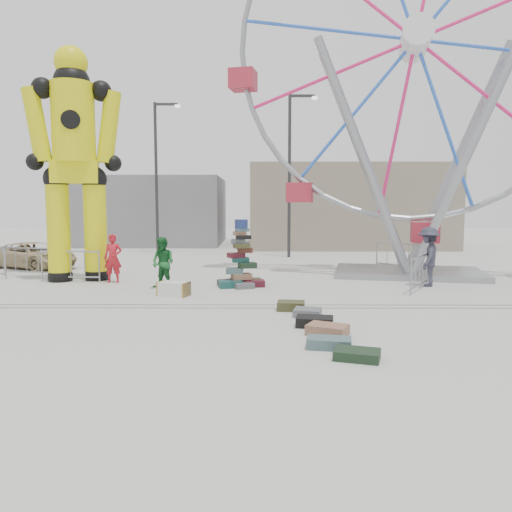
{
  "coord_description": "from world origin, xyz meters",
  "views": [
    {
      "loc": [
        1.45,
        -11.93,
        2.64
      ],
      "look_at": [
        1.39,
        2.08,
        1.19
      ],
      "focal_mm": 35.0,
      "sensor_mm": 36.0,
      "label": 1
    }
  ],
  "objects_px": {
    "ferris_wheel": "(415,71)",
    "barricade_dummy_c": "(70,266)",
    "pedestrian_red": "(113,258)",
    "crash_test_dummy": "(74,155)",
    "barricade_dummy_b": "(27,262)",
    "barricade_wheel_back": "(398,256)",
    "suitcase_tower": "(241,268)",
    "lamp_post_left": "(158,170)",
    "barricade_wheel_front": "(419,273)",
    "pedestrian_black": "(55,256)",
    "pedestrian_green": "(163,263)",
    "pedestrian_grey": "(428,257)",
    "parked_suv": "(33,255)",
    "steamer_trunk": "(174,289)",
    "lamp_post_right": "(291,167)"
  },
  "relations": [
    {
      "from": "pedestrian_red",
      "to": "pedestrian_green",
      "type": "bearing_deg",
      "value": -34.27
    },
    {
      "from": "steamer_trunk",
      "to": "barricade_wheel_back",
      "type": "bearing_deg",
      "value": 55.46
    },
    {
      "from": "barricade_wheel_front",
      "to": "pedestrian_black",
      "type": "distance_m",
      "value": 12.79
    },
    {
      "from": "pedestrian_red",
      "to": "pedestrian_green",
      "type": "relative_size",
      "value": 1.02
    },
    {
      "from": "steamer_trunk",
      "to": "lamp_post_left",
      "type": "bearing_deg",
      "value": 122.17
    },
    {
      "from": "barricade_dummy_b",
      "to": "pedestrian_red",
      "type": "distance_m",
      "value": 3.88
    },
    {
      "from": "lamp_post_left",
      "to": "pedestrian_green",
      "type": "height_order",
      "value": "lamp_post_left"
    },
    {
      "from": "barricade_wheel_front",
      "to": "pedestrian_green",
      "type": "xyz_separation_m",
      "value": [
        -7.94,
        0.33,
        0.26
      ]
    },
    {
      "from": "pedestrian_red",
      "to": "steamer_trunk",
      "type": "bearing_deg",
      "value": -46.71
    },
    {
      "from": "pedestrian_red",
      "to": "parked_suv",
      "type": "distance_m",
      "value": 5.84
    },
    {
      "from": "lamp_post_right",
      "to": "ferris_wheel",
      "type": "height_order",
      "value": "ferris_wheel"
    },
    {
      "from": "steamer_trunk",
      "to": "parked_suv",
      "type": "height_order",
      "value": "parked_suv"
    },
    {
      "from": "barricade_wheel_front",
      "to": "pedestrian_red",
      "type": "height_order",
      "value": "pedestrian_red"
    },
    {
      "from": "steamer_trunk",
      "to": "suitcase_tower",
      "type": "bearing_deg",
      "value": 61.15
    },
    {
      "from": "barricade_wheel_front",
      "to": "parked_suv",
      "type": "relative_size",
      "value": 0.52
    },
    {
      "from": "ferris_wheel",
      "to": "pedestrian_green",
      "type": "height_order",
      "value": "ferris_wheel"
    },
    {
      "from": "pedestrian_grey",
      "to": "pedestrian_green",
      "type": "bearing_deg",
      "value": -61.74
    },
    {
      "from": "barricade_wheel_front",
      "to": "pedestrian_black",
      "type": "xyz_separation_m",
      "value": [
        -12.44,
        2.99,
        0.21
      ]
    },
    {
      "from": "pedestrian_red",
      "to": "crash_test_dummy",
      "type": "bearing_deg",
      "value": 160.98
    },
    {
      "from": "barricade_dummy_b",
      "to": "pedestrian_red",
      "type": "relative_size",
      "value": 1.21
    },
    {
      "from": "pedestrian_green",
      "to": "pedestrian_black",
      "type": "xyz_separation_m",
      "value": [
        -4.5,
        2.66,
        -0.05
      ]
    },
    {
      "from": "steamer_trunk",
      "to": "pedestrian_grey",
      "type": "bearing_deg",
      "value": 31.46
    },
    {
      "from": "suitcase_tower",
      "to": "barricade_wheel_front",
      "type": "bearing_deg",
      "value": -21.47
    },
    {
      "from": "ferris_wheel",
      "to": "barricade_dummy_c",
      "type": "relative_size",
      "value": 7.51
    },
    {
      "from": "lamp_post_right",
      "to": "pedestrian_black",
      "type": "height_order",
      "value": "lamp_post_right"
    },
    {
      "from": "steamer_trunk",
      "to": "barricade_wheel_front",
      "type": "bearing_deg",
      "value": 26.17
    },
    {
      "from": "ferris_wheel",
      "to": "barricade_dummy_b",
      "type": "bearing_deg",
      "value": -166.63
    },
    {
      "from": "pedestrian_green",
      "to": "parked_suv",
      "type": "relative_size",
      "value": 0.42
    },
    {
      "from": "barricade_wheel_front",
      "to": "parked_suv",
      "type": "height_order",
      "value": "barricade_wheel_front"
    },
    {
      "from": "suitcase_tower",
      "to": "ferris_wheel",
      "type": "distance_m",
      "value": 9.52
    },
    {
      "from": "barricade_wheel_front",
      "to": "crash_test_dummy",
      "type": "bearing_deg",
      "value": 111.29
    },
    {
      "from": "barricade_dummy_b",
      "to": "pedestrian_red",
      "type": "bearing_deg",
      "value": -5.79
    },
    {
      "from": "suitcase_tower",
      "to": "crash_test_dummy",
      "type": "distance_m",
      "value": 6.88
    },
    {
      "from": "lamp_post_right",
      "to": "pedestrian_red",
      "type": "xyz_separation_m",
      "value": [
        -6.55,
        -8.19,
        -3.66
      ]
    },
    {
      "from": "barricade_dummy_b",
      "to": "barricade_wheel_back",
      "type": "relative_size",
      "value": 1.0
    },
    {
      "from": "steamer_trunk",
      "to": "barricade_wheel_back",
      "type": "height_order",
      "value": "barricade_wheel_back"
    },
    {
      "from": "crash_test_dummy",
      "to": "lamp_post_left",
      "type": "bearing_deg",
      "value": 71.1
    },
    {
      "from": "barricade_wheel_front",
      "to": "pedestrian_red",
      "type": "xyz_separation_m",
      "value": [
        -9.87,
        1.57,
        0.28
      ]
    },
    {
      "from": "suitcase_tower",
      "to": "ferris_wheel",
      "type": "relative_size",
      "value": 0.14
    },
    {
      "from": "lamp_post_left",
      "to": "barricade_dummy_b",
      "type": "relative_size",
      "value": 4.0
    },
    {
      "from": "steamer_trunk",
      "to": "pedestrian_green",
      "type": "height_order",
      "value": "pedestrian_green"
    },
    {
      "from": "barricade_dummy_b",
      "to": "pedestrian_grey",
      "type": "distance_m",
      "value": 14.18
    },
    {
      "from": "barricade_dummy_c",
      "to": "lamp_post_left",
      "type": "bearing_deg",
      "value": 87.33
    },
    {
      "from": "pedestrian_black",
      "to": "crash_test_dummy",
      "type": "bearing_deg",
      "value": 175.38
    },
    {
      "from": "suitcase_tower",
      "to": "ferris_wheel",
      "type": "height_order",
      "value": "ferris_wheel"
    },
    {
      "from": "lamp_post_right",
      "to": "steamer_trunk",
      "type": "height_order",
      "value": "lamp_post_right"
    },
    {
      "from": "suitcase_tower",
      "to": "barricade_wheel_front",
      "type": "relative_size",
      "value": 1.08
    },
    {
      "from": "barricade_wheel_back",
      "to": "pedestrian_black",
      "type": "relative_size",
      "value": 1.32
    },
    {
      "from": "ferris_wheel",
      "to": "barricade_dummy_b",
      "type": "distance_m",
      "value": 15.71
    },
    {
      "from": "barricade_dummy_b",
      "to": "barricade_wheel_back",
      "type": "bearing_deg",
      "value": 24.01
    }
  ]
}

